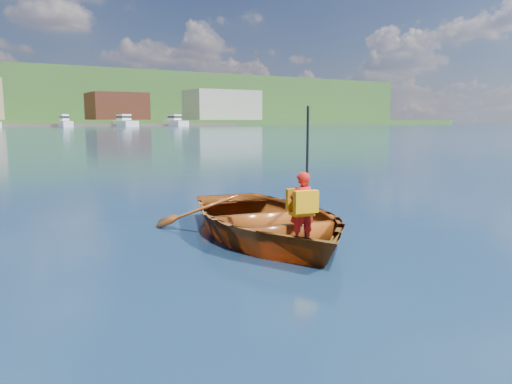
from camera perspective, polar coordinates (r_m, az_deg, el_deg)
The scene contains 3 objects.
ground at distance 6.86m, azimuth -2.29°, elevation -6.83°, with size 600.00×600.00×0.00m.
rowboat at distance 7.61m, azimuth 1.19°, elevation -3.17°, with size 3.62×4.58×0.86m.
child_paddler at distance 6.80m, azimuth 5.28°, elevation -1.63°, with size 0.40×0.38×1.87m.
Camera 1 is at (-3.19, -5.80, 1.77)m, focal length 35.00 mm.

